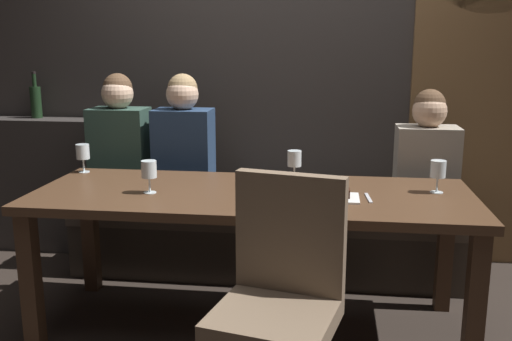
# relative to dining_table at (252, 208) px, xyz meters

# --- Properties ---
(ground) EXTENTS (9.00, 9.00, 0.00)m
(ground) POSITION_rel_dining_table_xyz_m (0.00, 0.00, -0.65)
(ground) COLOR black
(back_wall_tiled) EXTENTS (6.00, 0.12, 3.00)m
(back_wall_tiled) POSITION_rel_dining_table_xyz_m (0.00, 1.22, 0.85)
(back_wall_tiled) COLOR #383330
(back_wall_tiled) RESTS_ON ground
(arched_door) EXTENTS (0.90, 0.05, 2.55)m
(arched_door) POSITION_rel_dining_table_xyz_m (1.35, 1.15, 0.71)
(arched_door) COLOR brown
(arched_door) RESTS_ON ground
(back_counter) EXTENTS (1.10, 0.28, 0.95)m
(back_counter) POSITION_rel_dining_table_xyz_m (-1.55, 1.04, -0.18)
(back_counter) COLOR #2F2B29
(back_counter) RESTS_ON ground
(dining_table) EXTENTS (2.20, 0.84, 0.74)m
(dining_table) POSITION_rel_dining_table_xyz_m (0.00, 0.00, 0.00)
(dining_table) COLOR #412B1C
(dining_table) RESTS_ON ground
(banquette_bench) EXTENTS (2.50, 0.44, 0.45)m
(banquette_bench) POSITION_rel_dining_table_xyz_m (0.00, 0.70, -0.42)
(banquette_bench) COLOR #312A23
(banquette_bench) RESTS_ON ground
(chair_near_side) EXTENTS (0.53, 0.53, 0.98)m
(chair_near_side) POSITION_rel_dining_table_xyz_m (0.21, -0.72, -0.09)
(chair_near_side) COLOR #4C3321
(chair_near_side) RESTS_ON ground
(diner_redhead) EXTENTS (0.36, 0.24, 0.84)m
(diner_redhead) POSITION_rel_dining_table_xyz_m (-0.96, 0.71, 0.19)
(diner_redhead) COLOR #2D473D
(diner_redhead) RESTS_ON banquette_bench
(diner_bearded) EXTENTS (0.36, 0.24, 0.84)m
(diner_bearded) POSITION_rel_dining_table_xyz_m (-0.53, 0.70, 0.20)
(diner_bearded) COLOR navy
(diner_bearded) RESTS_ON banquette_bench
(diner_far_end) EXTENTS (0.36, 0.24, 0.76)m
(diner_far_end) POSITION_rel_dining_table_xyz_m (0.95, 0.68, 0.16)
(diner_far_end) COLOR #9E9384
(diner_far_end) RESTS_ON banquette_bench
(wine_bottle_dark_red) EXTENTS (0.08, 0.08, 0.33)m
(wine_bottle_dark_red) POSITION_rel_dining_table_xyz_m (-1.69, 1.06, 0.42)
(wine_bottle_dark_red) COLOR black
(wine_bottle_dark_red) RESTS_ON back_counter
(wine_glass_far_right) EXTENTS (0.08, 0.08, 0.16)m
(wine_glass_far_right) POSITION_rel_dining_table_xyz_m (0.19, 0.27, 0.20)
(wine_glass_far_right) COLOR silver
(wine_glass_far_right) RESTS_ON dining_table
(wine_glass_end_left) EXTENTS (0.08, 0.08, 0.16)m
(wine_glass_end_left) POSITION_rel_dining_table_xyz_m (-0.50, -0.09, 0.20)
(wine_glass_end_left) COLOR silver
(wine_glass_end_left) RESTS_ON dining_table
(wine_glass_end_right) EXTENTS (0.08, 0.08, 0.16)m
(wine_glass_end_right) POSITION_rel_dining_table_xyz_m (-1.03, 0.31, 0.20)
(wine_glass_end_right) COLOR silver
(wine_glass_end_right) RESTS_ON dining_table
(wine_glass_center_front) EXTENTS (0.08, 0.08, 0.16)m
(wine_glass_center_front) POSITION_rel_dining_table_xyz_m (0.92, 0.10, 0.20)
(wine_glass_center_front) COLOR silver
(wine_glass_center_front) RESTS_ON dining_table
(espresso_cup) EXTENTS (0.12, 0.12, 0.06)m
(espresso_cup) POSITION_rel_dining_table_xyz_m (0.38, -0.29, 0.11)
(espresso_cup) COLOR white
(espresso_cup) RESTS_ON dining_table
(dessert_plate) EXTENTS (0.19, 0.19, 0.05)m
(dessert_plate) POSITION_rel_dining_table_xyz_m (0.44, -0.08, 0.10)
(dessert_plate) COLOR white
(dessert_plate) RESTS_ON dining_table
(fork_on_table) EXTENTS (0.03, 0.17, 0.01)m
(fork_on_table) POSITION_rel_dining_table_xyz_m (0.57, -0.06, 0.09)
(fork_on_table) COLOR silver
(fork_on_table) RESTS_ON dining_table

